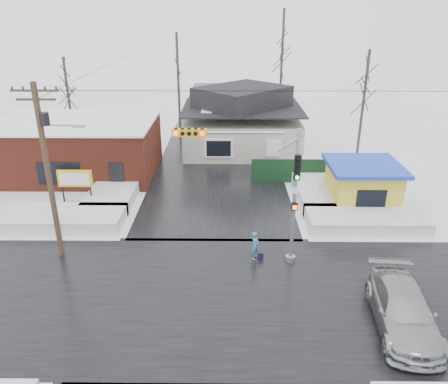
{
  "coord_description": "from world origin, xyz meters",
  "views": [
    {
      "loc": [
        0.77,
        -16.34,
        12.09
      ],
      "look_at": [
        0.56,
        5.03,
        3.0
      ],
      "focal_mm": 35.0,
      "sensor_mm": 36.0,
      "label": 1
    }
  ],
  "objects_px": {
    "traffic_signal": "(263,179)",
    "marquee_sign": "(75,180)",
    "utility_pole": "(48,163)",
    "kiosk": "(362,184)",
    "pedestrian": "(255,246)",
    "car": "(403,310)"
  },
  "relations": [
    {
      "from": "marquee_sign",
      "to": "pedestrian",
      "type": "distance_m",
      "value": 12.87
    },
    {
      "from": "kiosk",
      "to": "pedestrian",
      "type": "xyz_separation_m",
      "value": [
        -7.32,
        -6.77,
        -0.7
      ]
    },
    {
      "from": "utility_pole",
      "to": "marquee_sign",
      "type": "relative_size",
      "value": 3.53
    },
    {
      "from": "utility_pole",
      "to": "kiosk",
      "type": "bearing_deg",
      "value": 20.44
    },
    {
      "from": "kiosk",
      "to": "car",
      "type": "relative_size",
      "value": 0.84
    },
    {
      "from": "traffic_signal",
      "to": "utility_pole",
      "type": "relative_size",
      "value": 0.78
    },
    {
      "from": "kiosk",
      "to": "car",
      "type": "bearing_deg",
      "value": -97.79
    },
    {
      "from": "kiosk",
      "to": "utility_pole",
      "type": "bearing_deg",
      "value": -159.56
    },
    {
      "from": "car",
      "to": "kiosk",
      "type": "bearing_deg",
      "value": 88.08
    },
    {
      "from": "utility_pole",
      "to": "pedestrian",
      "type": "bearing_deg",
      "value": -1.56
    },
    {
      "from": "utility_pole",
      "to": "pedestrian",
      "type": "relative_size",
      "value": 5.87
    },
    {
      "from": "traffic_signal",
      "to": "pedestrian",
      "type": "xyz_separation_m",
      "value": [
        -0.25,
        0.26,
        -3.77
      ]
    },
    {
      "from": "utility_pole",
      "to": "pedestrian",
      "type": "height_order",
      "value": "utility_pole"
    },
    {
      "from": "pedestrian",
      "to": "car",
      "type": "xyz_separation_m",
      "value": [
        5.69,
        -5.15,
        0.03
      ]
    },
    {
      "from": "utility_pole",
      "to": "kiosk",
      "type": "height_order",
      "value": "utility_pole"
    },
    {
      "from": "utility_pole",
      "to": "marquee_sign",
      "type": "distance_m",
      "value": 6.87
    },
    {
      "from": "car",
      "to": "marquee_sign",
      "type": "bearing_deg",
      "value": 151.79
    },
    {
      "from": "traffic_signal",
      "to": "marquee_sign",
      "type": "xyz_separation_m",
      "value": [
        -11.43,
        6.53,
        -2.62
      ]
    },
    {
      "from": "utility_pole",
      "to": "marquee_sign",
      "type": "bearing_deg",
      "value": 100.13
    },
    {
      "from": "kiosk",
      "to": "pedestrian",
      "type": "bearing_deg",
      "value": -137.23
    },
    {
      "from": "traffic_signal",
      "to": "car",
      "type": "xyz_separation_m",
      "value": [
        5.44,
        -4.89,
        -3.74
      ]
    },
    {
      "from": "traffic_signal",
      "to": "kiosk",
      "type": "relative_size",
      "value": 1.52
    }
  ]
}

